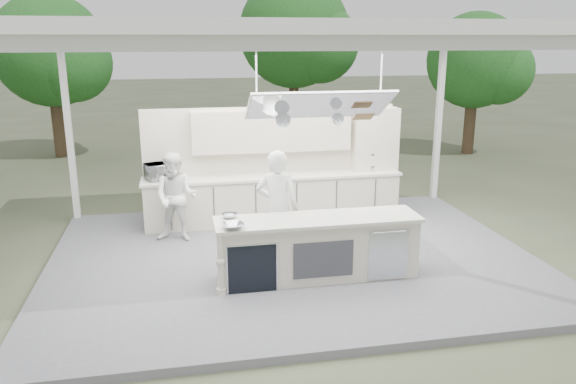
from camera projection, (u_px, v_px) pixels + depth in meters
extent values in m
plane|color=#4E573C|center=(293.00, 262.00, 9.49)|extent=(90.00, 90.00, 0.00)
cube|color=#5F5E63|center=(293.00, 259.00, 9.47)|extent=(8.00, 6.00, 0.12)
cube|color=white|center=(438.00, 122.00, 12.46)|extent=(0.12, 0.12, 3.70)
cube|color=white|center=(69.00, 134.00, 11.02)|extent=(0.12, 0.12, 3.70)
cube|color=white|center=(293.00, 30.00, 8.48)|extent=(8.20, 6.20, 0.16)
cube|color=white|center=(350.00, 43.00, 5.78)|extent=(8.00, 0.12, 0.16)
cube|color=white|center=(264.00, 40.00, 11.27)|extent=(8.00, 0.12, 0.16)
cube|color=white|center=(19.00, 41.00, 7.80)|extent=(0.12, 6.00, 0.16)
cube|color=white|center=(524.00, 41.00, 9.25)|extent=(0.12, 6.00, 0.16)
cube|color=white|center=(320.00, 105.00, 7.94)|extent=(2.00, 0.71, 0.43)
cube|color=white|center=(320.00, 105.00, 7.94)|extent=(2.06, 0.76, 0.46)
cylinder|color=white|center=(256.00, 71.00, 7.65)|extent=(0.02, 0.02, 0.95)
cylinder|color=white|center=(381.00, 70.00, 7.98)|extent=(0.02, 0.02, 0.95)
cylinder|color=silver|center=(283.00, 120.00, 8.05)|extent=(0.22, 0.14, 0.21)
cylinder|color=silver|center=(338.00, 119.00, 8.15)|extent=(0.18, 0.12, 0.18)
cube|color=olive|center=(364.00, 117.00, 8.24)|extent=(0.28, 0.18, 0.12)
cube|color=beige|center=(318.00, 249.00, 8.52)|extent=(3.00, 0.70, 0.90)
cube|color=silver|center=(318.00, 219.00, 8.40)|extent=(3.10, 0.78, 0.05)
cylinder|color=beige|center=(220.00, 265.00, 7.91)|extent=(0.11, 0.11, 0.92)
cube|color=black|center=(252.00, 269.00, 8.02)|extent=(0.70, 0.04, 0.72)
cube|color=silver|center=(252.00, 269.00, 8.01)|extent=(0.74, 0.03, 0.72)
cube|color=#37373D|center=(323.00, 260.00, 8.19)|extent=(0.90, 0.02, 0.55)
cube|color=silver|center=(388.00, 255.00, 8.38)|extent=(0.62, 0.02, 0.78)
cube|color=beige|center=(274.00, 199.00, 11.14)|extent=(5.00, 0.65, 0.90)
cube|color=silver|center=(273.00, 176.00, 11.01)|extent=(5.08, 0.72, 0.05)
cube|color=beige|center=(271.00, 163.00, 11.24)|extent=(5.00, 0.10, 2.25)
cube|color=beige|center=(272.00, 131.00, 10.94)|extent=(3.10, 0.38, 0.80)
cube|color=beige|center=(374.00, 140.00, 11.35)|extent=(0.90, 0.45, 1.30)
cube|color=olive|center=(374.00, 140.00, 11.35)|extent=(0.84, 0.40, 0.03)
cylinder|color=silver|center=(371.00, 168.00, 11.34)|extent=(0.20, 0.20, 0.12)
cylinder|color=black|center=(371.00, 160.00, 11.30)|extent=(0.17, 0.17, 0.20)
cylinder|color=black|center=(387.00, 167.00, 11.41)|extent=(0.16, 0.16, 0.10)
cone|color=black|center=(388.00, 159.00, 11.36)|extent=(0.14, 0.14, 0.24)
cylinder|color=#452F22|center=(58.00, 124.00, 17.65)|extent=(0.36, 0.36, 2.10)
sphere|color=#296B27|center=(50.00, 50.00, 17.05)|extent=(3.40, 3.40, 3.40)
sphere|color=#296B27|center=(72.00, 62.00, 16.79)|extent=(2.38, 2.38, 2.38)
cylinder|color=#452F22|center=(294.00, 105.00, 20.98)|extent=(0.36, 0.36, 2.45)
sphere|color=#296B27|center=(294.00, 32.00, 20.28)|extent=(4.00, 4.00, 4.00)
sphere|color=#296B27|center=(319.00, 44.00, 19.97)|extent=(2.80, 2.80, 2.80)
cylinder|color=#452F22|center=(470.00, 124.00, 18.19)|extent=(0.36, 0.36, 1.92)
sphere|color=#296B27|center=(475.00, 60.00, 17.66)|extent=(3.00, 3.00, 3.00)
sphere|color=#296B27|center=(499.00, 71.00, 17.42)|extent=(2.10, 2.10, 2.10)
imported|color=white|center=(277.00, 208.00, 8.93)|extent=(0.79, 0.64, 1.87)
imported|color=white|center=(176.00, 197.00, 9.98)|extent=(0.93, 0.82, 1.61)
imported|color=silver|center=(161.00, 171.00, 10.62)|extent=(0.66, 0.55, 0.31)
imported|color=#B9BBC0|center=(233.00, 226.00, 7.90)|extent=(0.37, 0.37, 0.08)
imported|color=#B2B5B9|center=(230.00, 216.00, 8.38)|extent=(0.29, 0.29, 0.07)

